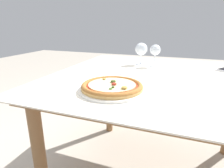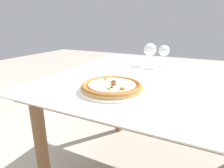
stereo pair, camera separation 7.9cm
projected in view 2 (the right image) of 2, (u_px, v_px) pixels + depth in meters
name	position (u px, v px, depth m)	size (l,w,h in m)	color
dining_table	(167.00, 92.00, 1.02)	(1.19, 1.13, 0.70)	brown
pizza_plate	(112.00, 87.00, 0.80)	(0.29, 0.29, 0.04)	white
fork	(131.00, 72.00, 1.11)	(0.03, 0.17, 0.00)	silver
wine_glass_far_left	(150.00, 50.00, 1.27)	(0.08, 0.08, 0.15)	silver
wine_glass_far_right	(164.00, 51.00, 1.20)	(0.07, 0.07, 0.15)	silver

